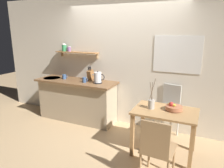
{
  "coord_description": "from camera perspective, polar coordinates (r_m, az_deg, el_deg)",
  "views": [
    {
      "loc": [
        1.6,
        -3.41,
        1.99
      ],
      "look_at": [
        -0.1,
        0.25,
        0.95
      ],
      "focal_mm": 33.57,
      "sensor_mm": 36.0,
      "label": 1
    }
  ],
  "objects": [
    {
      "name": "dining_chair_far",
      "position": [
        4.15,
        15.15,
        -6.51
      ],
      "size": [
        0.48,
        0.51,
        1.0
      ],
      "color": "silver",
      "rests_on": "ground_plane"
    },
    {
      "name": "electric_kettle",
      "position": [
        4.34,
        -3.86,
        1.72
      ],
      "size": [
        0.27,
        0.18,
        0.25
      ],
      "color": "black",
      "rests_on": "kitchen_counter"
    },
    {
      "name": "kitchen_counter",
      "position": [
        4.8,
        -9.48,
        -4.26
      ],
      "size": [
        1.83,
        0.63,
        0.92
      ],
      "color": "tan",
      "rests_on": "ground_plane"
    },
    {
      "name": "coffee_mug_spare",
      "position": [
        4.44,
        -7.52,
        1.13
      ],
      "size": [
        0.13,
        0.08,
        0.11
      ],
      "color": "#3D5B89",
      "rests_on": "kitchen_counter"
    },
    {
      "name": "back_wall",
      "position": [
        4.34,
        5.91,
        5.91
      ],
      "size": [
        6.8,
        0.11,
        2.7
      ],
      "color": "silver",
      "rests_on": "ground_plane"
    },
    {
      "name": "twig_vase",
      "position": [
        3.45,
        10.65,
        -5.3
      ],
      "size": [
        0.11,
        0.11,
        0.51
      ],
      "color": "#B7B2A8",
      "rests_on": "dining_table"
    },
    {
      "name": "ground_plane",
      "position": [
        4.27,
        -0.2,
        -13.38
      ],
      "size": [
        14.0,
        14.0,
        0.0
      ],
      "primitive_type": "plane",
      "color": "tan"
    },
    {
      "name": "wall_shelf",
      "position": [
        4.84,
        -10.97,
        8.99
      ],
      "size": [
        1.04,
        0.2,
        0.31
      ],
      "color": "#9E6B3D"
    },
    {
      "name": "coffee_mug_by_sink",
      "position": [
        4.85,
        -12.85,
        1.96
      ],
      "size": [
        0.13,
        0.09,
        0.1
      ],
      "color": "#3D5B89",
      "rests_on": "kitchen_counter"
    },
    {
      "name": "knife_block",
      "position": [
        4.61,
        -5.89,
        2.53
      ],
      "size": [
        0.1,
        0.18,
        0.31
      ],
      "color": "brown",
      "rests_on": "kitchen_counter"
    },
    {
      "name": "fruit_bowl",
      "position": [
        3.47,
        16.41,
        -6.11
      ],
      "size": [
        0.26,
        0.26,
        0.14
      ],
      "color": "#BC704C",
      "rests_on": "dining_table"
    },
    {
      "name": "dining_table",
      "position": [
        3.49,
        14.2,
        -8.97
      ],
      "size": [
        0.99,
        0.67,
        0.76
      ],
      "color": "tan",
      "rests_on": "ground_plane"
    },
    {
      "name": "dining_chair_near",
      "position": [
        2.89,
        12.14,
        -16.56
      ],
      "size": [
        0.44,
        0.46,
        0.93
      ],
      "color": "tan",
      "rests_on": "ground_plane"
    }
  ]
}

